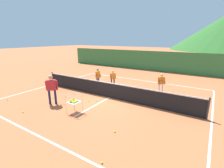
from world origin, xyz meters
name	(u,v)px	position (x,y,z in m)	size (l,w,h in m)	color
ground_plane	(109,98)	(0.00, 0.00, 0.00)	(120.00, 120.00, 0.00)	#BC6038
line_baseline_near	(39,136)	(0.00, -4.88, 0.00)	(10.97, 0.08, 0.01)	white
line_baseline_far	(141,80)	(0.00, 5.09, 0.00)	(10.97, 0.08, 0.01)	white
line_sideline_west	(52,85)	(-5.48, 0.00, 0.00)	(0.08, 9.98, 0.01)	white
line_sideline_east	(212,120)	(5.48, 0.00, 0.00)	(0.08, 9.98, 0.01)	white
line_service_center	(109,98)	(0.00, 0.00, 0.00)	(0.08, 6.06, 0.01)	white
tennis_net	(109,90)	(0.00, 0.00, 0.50)	(10.62, 0.08, 1.05)	#333338
instructor	(52,87)	(-2.12, -2.52, 0.99)	(0.63, 0.77, 1.65)	#191E4C
student_0	(98,76)	(-2.15, 1.70, 0.82)	(0.50, 0.61, 1.37)	navy
student_1	(113,77)	(-1.05, 2.09, 0.76)	(0.41, 0.69, 1.26)	black
student_2	(161,82)	(2.44, 2.47, 0.81)	(0.48, 0.71, 1.35)	silver
ball_cart	(74,101)	(-0.33, -2.68, 0.59)	(0.58, 0.58, 0.90)	#B7B7BC
tennis_ball_0	(7,99)	(-4.93, -3.60, 0.03)	(0.07, 0.07, 0.07)	yellow
tennis_ball_1	(23,112)	(-2.45, -4.08, 0.03)	(0.07, 0.07, 0.07)	yellow
tennis_ball_2	(102,163)	(2.83, -4.75, 0.03)	(0.07, 0.07, 0.07)	yellow
tennis_ball_3	(97,100)	(-0.33, -0.86, 0.03)	(0.07, 0.07, 0.07)	yellow
tennis_ball_4	(115,131)	(2.29, -3.13, 0.03)	(0.07, 0.07, 0.07)	yellow
tennis_ball_5	(89,101)	(-0.64, -1.19, 0.03)	(0.07, 0.07, 0.07)	yellow
tennis_ball_7	(53,98)	(-2.85, -1.94, 0.03)	(0.07, 0.07, 0.07)	yellow
windscreen_fence	(159,61)	(0.00, 9.93, 1.10)	(24.13, 0.08, 2.21)	#33753D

